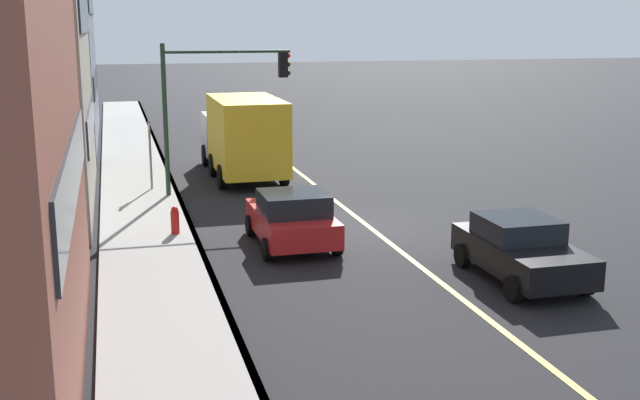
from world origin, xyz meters
name	(u,v)px	position (x,y,z in m)	size (l,w,h in m)	color
ground	(367,225)	(0.00, 0.00, 0.00)	(200.00, 200.00, 0.00)	black
sidewalk_slab	(149,237)	(0.00, 6.48, 0.07)	(80.00, 2.69, 0.15)	gray
curb_edge	(194,234)	(0.00, 5.21, 0.07)	(80.00, 0.16, 0.15)	slate
lane_stripe_center	(367,225)	(0.00, 0.00, 0.01)	(80.00, 0.16, 0.01)	#D8CC4C
car_red	(292,218)	(-1.60, 2.68, 0.77)	(3.81, 2.09, 1.54)	red
car_black	(520,249)	(-5.87, -1.91, 0.76)	(4.00, 2.00, 1.50)	black
truck_yellow	(243,135)	(8.63, 2.31, 1.68)	(7.37, 2.62, 3.20)	silver
traffic_light_mast	(216,91)	(5.24, 3.77, 3.70)	(0.28, 4.47, 5.34)	#1E3823
street_sign_post	(150,150)	(6.52, 6.04, 1.55)	(0.60, 0.08, 2.62)	slate
fire_hydrant	(175,223)	(-0.03, 5.73, 0.47)	(0.24, 0.24, 0.94)	red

